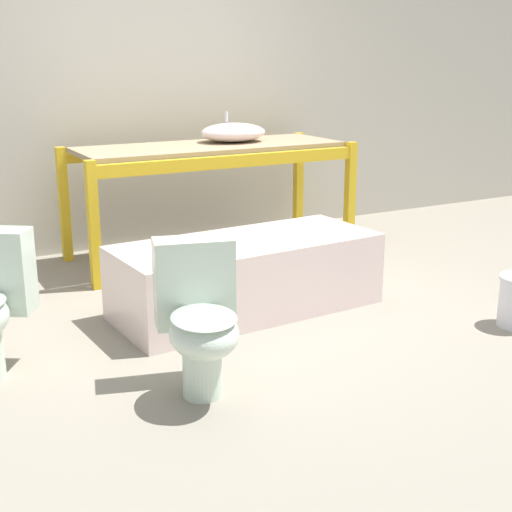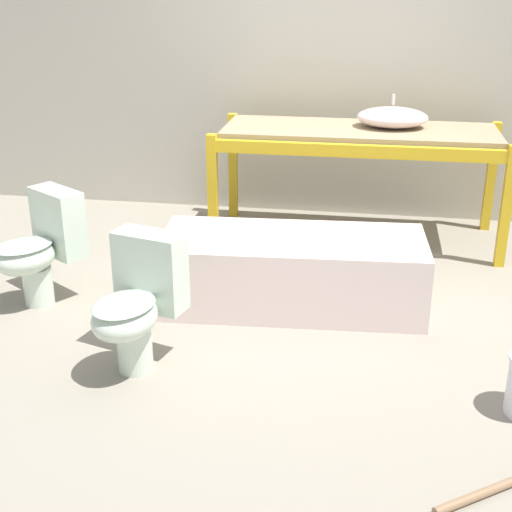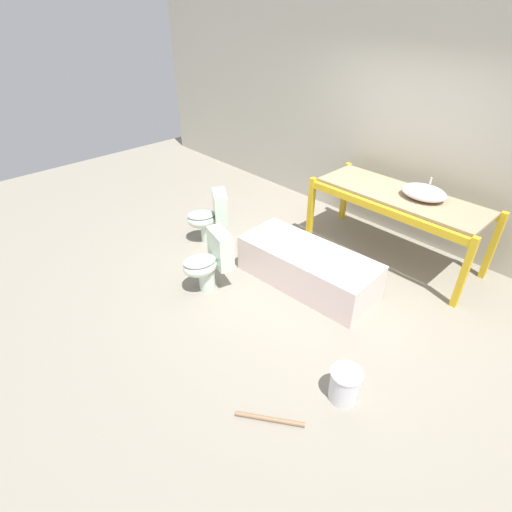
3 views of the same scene
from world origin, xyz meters
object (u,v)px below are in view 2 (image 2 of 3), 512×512
(sink_basin, at_px, (392,117))
(toilet_near, at_px, (137,301))
(toilet_far, at_px, (40,246))
(bathtub_main, at_px, (292,266))

(sink_basin, height_order, toilet_near, sink_basin)
(sink_basin, bearing_deg, toilet_far, -144.36)
(bathtub_main, distance_m, toilet_near, 1.15)
(sink_basin, xyz_separation_m, toilet_near, (-1.31, -2.24, -0.58))
(sink_basin, bearing_deg, toilet_near, -120.44)
(toilet_far, bearing_deg, sink_basin, 68.75)
(toilet_near, bearing_deg, sink_basin, 74.45)
(bathtub_main, height_order, toilet_near, toilet_near)
(toilet_near, bearing_deg, toilet_far, 156.59)
(sink_basin, height_order, bathtub_main, sink_basin)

